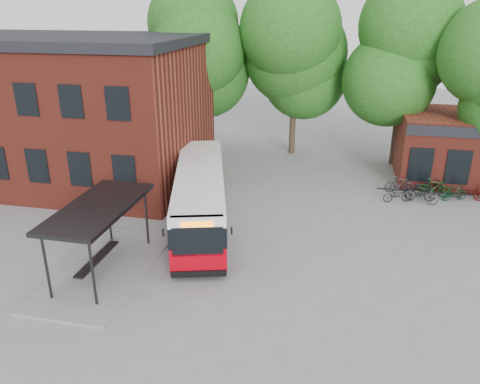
% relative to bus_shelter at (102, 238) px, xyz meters
% --- Properties ---
extents(ground, '(100.00, 100.00, 0.00)m').
position_rel_bus_shelter_xyz_m(ground, '(4.50, 1.00, -1.45)').
color(ground, slate).
extents(station_building, '(18.40, 10.40, 8.50)m').
position_rel_bus_shelter_xyz_m(station_building, '(-8.50, 10.00, 2.80)').
color(station_building, maroon).
rests_on(station_building, ground).
extents(bus_shelter, '(3.60, 7.00, 2.90)m').
position_rel_bus_shelter_xyz_m(bus_shelter, '(0.00, 0.00, 0.00)').
color(bus_shelter, '#242427').
rests_on(bus_shelter, ground).
extents(bike_rail, '(5.20, 0.10, 0.38)m').
position_rel_bus_shelter_xyz_m(bike_rail, '(13.78, 11.00, -1.26)').
color(bike_rail, '#242427').
rests_on(bike_rail, ground).
extents(tree_0, '(7.92, 7.92, 11.00)m').
position_rel_bus_shelter_xyz_m(tree_0, '(-1.50, 17.00, 4.05)').
color(tree_0, '#1D5617').
rests_on(tree_0, ground).
extents(tree_1, '(7.92, 7.92, 10.40)m').
position_rel_bus_shelter_xyz_m(tree_1, '(5.50, 18.00, 3.75)').
color(tree_1, '#1D5617').
rests_on(tree_1, ground).
extents(tree_2, '(7.92, 7.92, 11.00)m').
position_rel_bus_shelter_xyz_m(tree_2, '(12.50, 17.00, 4.05)').
color(tree_2, '#1D5617').
rests_on(tree_2, ground).
extents(city_bus, '(5.18, 11.00, 2.74)m').
position_rel_bus_shelter_xyz_m(city_bus, '(2.50, 5.16, -0.08)').
color(city_bus, '#B3000D').
rests_on(city_bus, ground).
extents(bicycle_0, '(1.66, 0.98, 0.82)m').
position_rel_bus_shelter_xyz_m(bicycle_0, '(12.22, 10.03, -1.04)').
color(bicycle_0, black).
rests_on(bicycle_0, ground).
extents(bicycle_1, '(1.68, 0.59, 0.99)m').
position_rel_bus_shelter_xyz_m(bicycle_1, '(12.46, 11.49, -0.95)').
color(bicycle_1, '#292830').
rests_on(bicycle_1, ground).
extents(bicycle_2, '(1.87, 1.07, 0.93)m').
position_rel_bus_shelter_xyz_m(bicycle_2, '(13.45, 10.13, -0.99)').
color(bicycle_2, '#44403B').
rests_on(bicycle_2, ground).
extents(bicycle_3, '(1.60, 0.50, 0.96)m').
position_rel_bus_shelter_xyz_m(bicycle_3, '(13.47, 10.47, -0.97)').
color(bicycle_3, black).
rests_on(bicycle_3, ground).
extents(bicycle_4, '(1.80, 1.09, 0.89)m').
position_rel_bus_shelter_xyz_m(bicycle_4, '(14.10, 11.68, -1.00)').
color(bicycle_4, black).
rests_on(bicycle_4, ground).
extents(bicycle_5, '(1.82, 0.66, 1.07)m').
position_rel_bus_shelter_xyz_m(bicycle_5, '(14.28, 11.29, -0.92)').
color(bicycle_5, '#0B3714').
rests_on(bicycle_5, ground).
extents(bicycle_6, '(1.79, 1.03, 0.89)m').
position_rel_bus_shelter_xyz_m(bicycle_6, '(16.10, 11.31, -1.01)').
color(bicycle_6, '#45110D').
rests_on(bicycle_6, ground).
extents(bicycle_7, '(1.53, 0.96, 0.89)m').
position_rel_bus_shelter_xyz_m(bicycle_7, '(15.29, 10.91, -1.01)').
color(bicycle_7, black).
rests_on(bicycle_7, ground).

